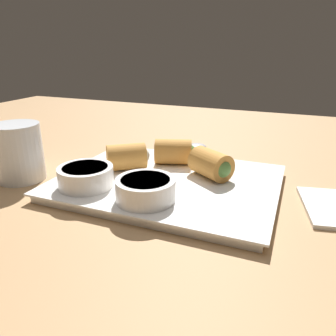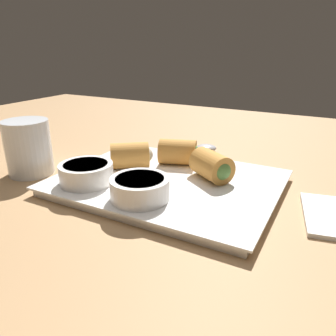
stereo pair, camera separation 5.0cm
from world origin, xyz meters
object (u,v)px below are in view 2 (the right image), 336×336
at_px(serving_plate, 168,183).
at_px(dipping_bowl_near, 140,188).
at_px(dipping_bowl_far, 86,172).
at_px(spoon, 200,148).
at_px(drinking_glass, 28,148).

bearing_deg(serving_plate, dipping_bowl_near, 90.22).
relative_size(serving_plate, dipping_bowl_near, 4.14).
height_order(dipping_bowl_far, spoon, dipping_bowl_far).
height_order(serving_plate, spoon, same).
bearing_deg(dipping_bowl_far, dipping_bowl_near, 175.04).
distance_m(serving_plate, drinking_glass, 0.24).
bearing_deg(spoon, serving_plate, 98.41).
xyz_separation_m(serving_plate, dipping_bowl_far, (0.10, 0.07, 0.02)).
xyz_separation_m(dipping_bowl_far, spoon, (-0.07, -0.26, -0.02)).
bearing_deg(serving_plate, drinking_glass, 13.93).
distance_m(dipping_bowl_far, spoon, 0.27).
bearing_deg(drinking_glass, dipping_bowl_near, 174.92).
bearing_deg(drinking_glass, spoon, -129.55).
distance_m(serving_plate, dipping_bowl_far, 0.12).
height_order(dipping_bowl_near, drinking_glass, drinking_glass).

